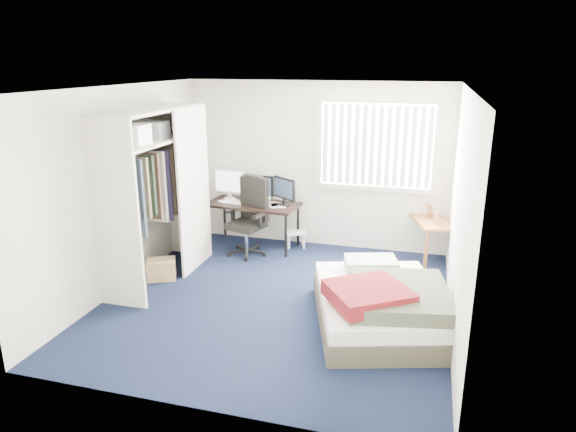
% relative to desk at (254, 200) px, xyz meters
% --- Properties ---
extents(ground, '(4.20, 4.20, 0.00)m').
position_rel_desk_xyz_m(ground, '(0.88, -1.76, -0.73)').
color(ground, black).
rests_on(ground, ground).
extents(room_shell, '(4.20, 4.20, 4.20)m').
position_rel_desk_xyz_m(room_shell, '(0.88, -1.76, 0.78)').
color(room_shell, silver).
rests_on(room_shell, ground).
extents(window_assembly, '(1.72, 0.09, 1.32)m').
position_rel_desk_xyz_m(window_assembly, '(1.78, 0.29, 0.87)').
color(window_assembly, white).
rests_on(window_assembly, ground).
extents(closet, '(0.64, 1.84, 2.22)m').
position_rel_desk_xyz_m(closet, '(-0.79, -1.49, 0.62)').
color(closet, beige).
rests_on(closet, ground).
extents(desk, '(1.45, 0.77, 1.15)m').
position_rel_desk_xyz_m(desk, '(0.00, 0.00, 0.00)').
color(desk, black).
rests_on(desk, ground).
extents(office_chair, '(0.68, 0.68, 1.17)m').
position_rel_desk_xyz_m(office_chair, '(0.04, -0.32, -0.28)').
color(office_chair, black).
rests_on(office_chair, ground).
extents(footstool, '(0.39, 0.35, 0.26)m').
position_rel_desk_xyz_m(footstool, '(0.64, 0.09, -0.53)').
color(footstool, white).
rests_on(footstool, ground).
extents(nightstand, '(0.71, 0.99, 0.79)m').
position_rel_desk_xyz_m(nightstand, '(2.63, 0.09, -0.18)').
color(nightstand, brown).
rests_on(nightstand, ground).
extents(bed, '(1.77, 2.07, 0.59)m').
position_rel_desk_xyz_m(bed, '(2.16, -2.02, -0.47)').
color(bed, '#443F31').
rests_on(bed, ground).
extents(pine_box, '(0.44, 0.39, 0.27)m').
position_rel_desk_xyz_m(pine_box, '(-0.77, -1.54, -0.59)').
color(pine_box, '#A28451').
rests_on(pine_box, ground).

